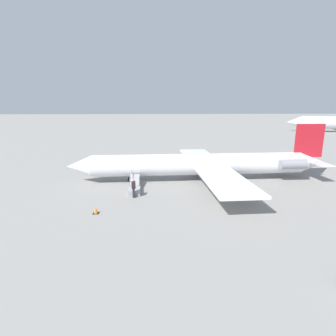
{
  "coord_description": "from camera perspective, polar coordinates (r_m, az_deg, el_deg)",
  "views": [
    {
      "loc": [
        5.39,
        27.89,
        7.93
      ],
      "look_at": [
        3.47,
        0.81,
        1.64
      ],
      "focal_mm": 28.0,
      "sensor_mm": 36.0,
      "label": 1
    }
  ],
  "objects": [
    {
      "name": "ground_plane",
      "position": [
        29.5,
        6.62,
        -2.63
      ],
      "size": [
        600.0,
        600.0,
        0.0
      ],
      "primitive_type": "plane",
      "color": "gray"
    },
    {
      "name": "airplane_main",
      "position": [
        29.24,
        8.39,
        0.89
      ],
      "size": [
        28.84,
        21.87,
        6.16
      ],
      "rotation": [
        0.0,
        0.0,
        0.01
      ],
      "color": "silver",
      "rests_on": "ground"
    },
    {
      "name": "boarding_stairs",
      "position": [
        25.29,
        -7.33,
        -4.48
      ],
      "size": [
        1.13,
        4.03,
        1.58
      ],
      "rotation": [
        0.0,
        0.0,
        -1.56
      ],
      "color": "#99999E",
      "rests_on": "ground"
    },
    {
      "name": "passenger",
      "position": [
        23.64,
        -7.52,
        -4.1
      ],
      "size": [
        0.36,
        0.54,
        1.74
      ],
      "rotation": [
        0.0,
        0.0,
        -1.56
      ],
      "color": "#23232D",
      "rests_on": "ground"
    },
    {
      "name": "traffic_cone_near_stairs",
      "position": [
        21.05,
        -15.43,
        -8.91
      ],
      "size": [
        0.46,
        0.46,
        0.5
      ],
      "color": "black",
      "rests_on": "ground"
    }
  ]
}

